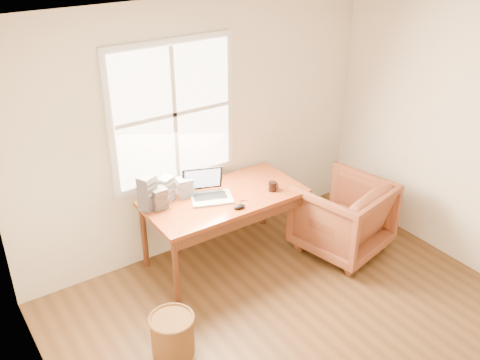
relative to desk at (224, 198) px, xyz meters
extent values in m
cube|color=white|center=(0.00, -1.80, 1.88)|extent=(4.00, 4.50, 0.02)
cube|color=beige|center=(0.00, 0.46, 0.57)|extent=(4.00, 0.02, 2.60)
cube|color=beige|center=(-2.01, -1.80, 0.57)|extent=(0.02, 4.50, 2.60)
cube|color=silver|center=(-0.30, 0.42, 0.82)|extent=(1.32, 0.05, 1.42)
cube|color=white|center=(-0.30, 0.39, 0.82)|extent=(1.20, 0.02, 1.30)
cube|color=silver|center=(-0.30, 0.38, 0.82)|extent=(0.04, 0.02, 1.30)
cube|color=silver|center=(-0.30, 0.38, 0.82)|extent=(1.20, 0.02, 0.04)
cube|color=brown|center=(0.00, 0.00, 0.00)|extent=(1.60, 0.80, 0.04)
imported|color=brown|center=(1.13, -0.53, -0.33)|extent=(1.01, 1.03, 0.79)
cylinder|color=brown|center=(-1.07, -0.87, -0.55)|extent=(0.43, 0.43, 0.35)
ellipsoid|color=black|center=(-0.01, -0.28, 0.04)|extent=(0.13, 0.09, 0.04)
cylinder|color=black|center=(0.47, -0.18, 0.07)|extent=(0.11, 0.11, 0.09)
cube|color=silver|center=(-0.51, 0.24, 0.15)|extent=(0.16, 0.15, 0.25)
cube|color=#29282E|center=(-0.63, 0.15, 0.13)|extent=(0.15, 0.13, 0.21)
cube|color=gray|center=(-0.72, 0.19, 0.19)|extent=(0.19, 0.18, 0.34)
cube|color=silver|center=(-0.32, 0.22, 0.12)|extent=(0.17, 0.16, 0.19)
camera|label=1|loc=(-2.45, -3.91, 2.61)|focal=40.00mm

